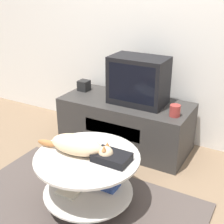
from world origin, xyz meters
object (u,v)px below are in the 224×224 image
object	(u,v)px
cat	(79,146)
speaker	(84,85)
dvd_box	(112,157)
tv	(138,80)

from	to	relation	value
cat	speaker	bearing A→B (deg)	115.25
dvd_box	cat	distance (m)	0.25
tv	dvd_box	distance (m)	1.03
speaker	dvd_box	world-z (taller)	speaker
speaker	dvd_box	xyz separation A→B (m)	(0.91, -1.02, -0.07)
speaker	dvd_box	size ratio (longest dim) A/B	0.44
cat	tv	bearing A→B (deg)	83.55
speaker	cat	xyz separation A→B (m)	(0.67, -1.06, -0.03)
tv	speaker	bearing A→B (deg)	175.71
dvd_box	cat	world-z (taller)	cat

